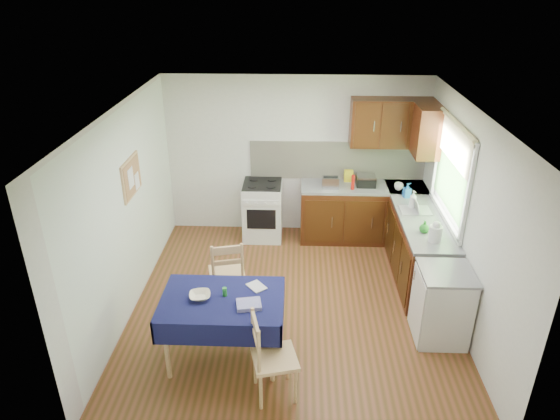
{
  "coord_description": "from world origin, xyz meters",
  "views": [
    {
      "loc": [
        0.04,
        -5.23,
        3.86
      ],
      "look_at": [
        -0.17,
        0.25,
        1.22
      ],
      "focal_mm": 32.0,
      "sensor_mm": 36.0,
      "label": 1
    }
  ],
  "objects_px": {
    "dish_rack": "(415,210)",
    "kettle": "(436,232)",
    "dining_table": "(223,307)",
    "toaster": "(330,182)",
    "chair_far": "(227,272)",
    "sandwich_press": "(366,181)",
    "chair_near": "(270,355)"
  },
  "relations": [
    {
      "from": "toaster",
      "to": "chair_near",
      "type": "bearing_deg",
      "value": -122.6
    },
    {
      "from": "dish_rack",
      "to": "kettle",
      "type": "distance_m",
      "value": 0.83
    },
    {
      "from": "dining_table",
      "to": "kettle",
      "type": "height_order",
      "value": "kettle"
    },
    {
      "from": "dining_table",
      "to": "sandwich_press",
      "type": "distance_m",
      "value": 3.34
    },
    {
      "from": "sandwich_press",
      "to": "dish_rack",
      "type": "relative_size",
      "value": 0.7
    },
    {
      "from": "chair_far",
      "to": "dish_rack",
      "type": "height_order",
      "value": "dish_rack"
    },
    {
      "from": "sandwich_press",
      "to": "kettle",
      "type": "xyz_separation_m",
      "value": [
        0.63,
        -1.7,
        0.04
      ]
    },
    {
      "from": "sandwich_press",
      "to": "toaster",
      "type": "bearing_deg",
      "value": 179.93
    },
    {
      "from": "chair_far",
      "to": "toaster",
      "type": "bearing_deg",
      "value": -140.47
    },
    {
      "from": "chair_far",
      "to": "sandwich_press",
      "type": "bearing_deg",
      "value": -148.48
    },
    {
      "from": "chair_far",
      "to": "dish_rack",
      "type": "relative_size",
      "value": 2.4
    },
    {
      "from": "dining_table",
      "to": "kettle",
      "type": "bearing_deg",
      "value": 12.13
    },
    {
      "from": "chair_near",
      "to": "kettle",
      "type": "height_order",
      "value": "kettle"
    },
    {
      "from": "chair_far",
      "to": "dining_table",
      "type": "bearing_deg",
      "value": 81.45
    },
    {
      "from": "chair_far",
      "to": "toaster",
      "type": "xyz_separation_m",
      "value": [
        1.34,
        1.78,
        0.47
      ]
    },
    {
      "from": "sandwich_press",
      "to": "kettle",
      "type": "relative_size",
      "value": 1.07
    },
    {
      "from": "chair_near",
      "to": "kettle",
      "type": "relative_size",
      "value": 3.59
    },
    {
      "from": "dining_table",
      "to": "kettle",
      "type": "xyz_separation_m",
      "value": [
        2.43,
        1.1,
        0.35
      ]
    },
    {
      "from": "dish_rack",
      "to": "chair_far",
      "type": "bearing_deg",
      "value": -136.37
    },
    {
      "from": "chair_far",
      "to": "sandwich_press",
      "type": "xyz_separation_m",
      "value": [
        1.88,
        1.89,
        0.47
      ]
    },
    {
      "from": "chair_far",
      "to": "kettle",
      "type": "xyz_separation_m",
      "value": [
        2.51,
        0.19,
        0.5
      ]
    },
    {
      "from": "sandwich_press",
      "to": "kettle",
      "type": "bearing_deg",
      "value": -80.61
    },
    {
      "from": "toaster",
      "to": "dish_rack",
      "type": "bearing_deg",
      "value": -54.27
    },
    {
      "from": "sandwich_press",
      "to": "dish_rack",
      "type": "distance_m",
      "value": 1.05
    },
    {
      "from": "dining_table",
      "to": "toaster",
      "type": "relative_size",
      "value": 5.11
    },
    {
      "from": "dining_table",
      "to": "chair_near",
      "type": "height_order",
      "value": "chair_near"
    },
    {
      "from": "dining_table",
      "to": "sandwich_press",
      "type": "height_order",
      "value": "sandwich_press"
    },
    {
      "from": "chair_far",
      "to": "toaster",
      "type": "height_order",
      "value": "toaster"
    },
    {
      "from": "chair_near",
      "to": "toaster",
      "type": "distance_m",
      "value": 3.32
    },
    {
      "from": "dining_table",
      "to": "sandwich_press",
      "type": "relative_size",
      "value": 4.52
    },
    {
      "from": "toaster",
      "to": "chair_far",
      "type": "bearing_deg",
      "value": -146.64
    },
    {
      "from": "dish_rack",
      "to": "kettle",
      "type": "bearing_deg",
      "value": -64.61
    }
  ]
}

